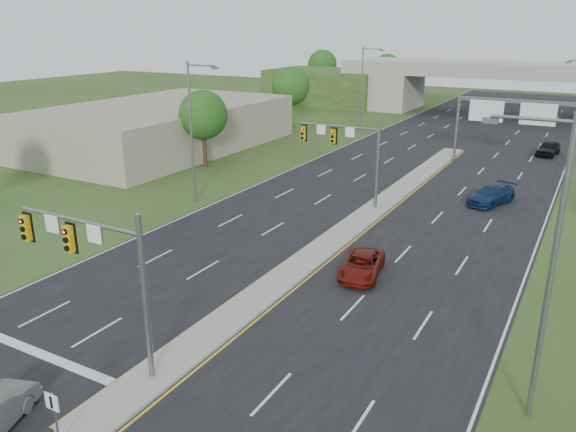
% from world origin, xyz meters
% --- Properties ---
extents(ground, '(240.00, 240.00, 0.00)m').
position_xyz_m(ground, '(0.00, 0.00, 0.00)').
color(ground, '#314117').
rests_on(ground, ground).
extents(road, '(24.00, 160.00, 0.02)m').
position_xyz_m(road, '(0.00, 35.00, 0.01)').
color(road, black).
rests_on(road, ground).
extents(median, '(2.00, 54.00, 0.16)m').
position_xyz_m(median, '(0.00, 23.00, 0.10)').
color(median, gray).
rests_on(median, road).
extents(lane_markings, '(23.72, 160.00, 0.01)m').
position_xyz_m(lane_markings, '(-0.60, 28.91, 0.02)').
color(lane_markings, gold).
rests_on(lane_markings, road).
extents(signal_mast_near, '(6.62, 0.60, 7.00)m').
position_xyz_m(signal_mast_near, '(-2.26, -0.07, 4.73)').
color(signal_mast_near, slate).
rests_on(signal_mast_near, ground).
extents(signal_mast_far, '(6.62, 0.60, 7.00)m').
position_xyz_m(signal_mast_far, '(-2.26, 24.93, 4.73)').
color(signal_mast_far, slate).
rests_on(signal_mast_far, ground).
extents(keep_right_sign, '(0.60, 0.13, 2.20)m').
position_xyz_m(keep_right_sign, '(0.00, -4.53, 1.52)').
color(keep_right_sign, slate).
rests_on(keep_right_sign, ground).
extents(sign_gantry, '(11.58, 0.44, 6.67)m').
position_xyz_m(sign_gantry, '(6.68, 44.92, 5.24)').
color(sign_gantry, slate).
rests_on(sign_gantry, ground).
extents(overpass, '(80.00, 14.00, 8.10)m').
position_xyz_m(overpass, '(0.00, 80.00, 3.55)').
color(overpass, gray).
rests_on(overpass, ground).
extents(lightpole_l_mid, '(2.85, 0.25, 11.00)m').
position_xyz_m(lightpole_l_mid, '(-13.30, 20.00, 6.10)').
color(lightpole_l_mid, slate).
rests_on(lightpole_l_mid, ground).
extents(lightpole_l_far, '(2.85, 0.25, 11.00)m').
position_xyz_m(lightpole_l_far, '(-13.30, 55.00, 6.10)').
color(lightpole_l_far, slate).
rests_on(lightpole_l_far, ground).
extents(lightpole_r_near, '(2.85, 0.25, 11.00)m').
position_xyz_m(lightpole_r_near, '(13.30, 5.00, 6.10)').
color(lightpole_r_near, slate).
rests_on(lightpole_r_near, ground).
extents(tree_l_near, '(4.80, 4.80, 7.60)m').
position_xyz_m(tree_l_near, '(-20.00, 30.00, 5.18)').
color(tree_l_near, '#382316').
rests_on(tree_l_near, ground).
extents(tree_l_mid, '(5.20, 5.20, 8.12)m').
position_xyz_m(tree_l_mid, '(-24.00, 55.00, 5.51)').
color(tree_l_mid, '#382316').
rests_on(tree_l_mid, ground).
extents(tree_back_a, '(6.00, 6.00, 8.85)m').
position_xyz_m(tree_back_a, '(-38.00, 94.00, 5.84)').
color(tree_back_a, '#382316').
rests_on(tree_back_a, ground).
extents(tree_back_b, '(5.60, 5.60, 8.32)m').
position_xyz_m(tree_back_b, '(-24.00, 94.00, 5.51)').
color(tree_back_b, '#382316').
rests_on(tree_back_b, ground).
extents(commercial_building, '(18.00, 30.00, 5.00)m').
position_xyz_m(commercial_building, '(-30.00, 35.00, 2.50)').
color(commercial_building, gray).
rests_on(commercial_building, ground).
extents(car_far_a, '(2.91, 4.84, 1.26)m').
position_xyz_m(car_far_a, '(3.60, 13.32, 0.65)').
color(car_far_a, '#611009').
rests_on(car_far_a, road).
extents(car_far_b, '(3.56, 5.27, 1.42)m').
position_xyz_m(car_far_b, '(7.48, 30.96, 0.73)').
color(car_far_b, '#0B1F44').
rests_on(car_far_b, road).
extents(car_far_c, '(2.40, 4.74, 1.55)m').
position_xyz_m(car_far_c, '(9.63, 52.39, 0.79)').
color(car_far_c, black).
rests_on(car_far_c, road).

